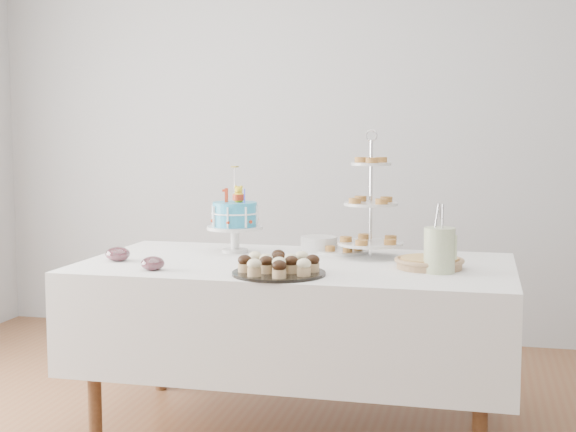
% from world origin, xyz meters
% --- Properties ---
extents(walls, '(5.04, 4.04, 2.70)m').
position_xyz_m(walls, '(0.00, 0.00, 1.35)').
color(walls, '#ABAEB1').
rests_on(walls, floor).
extents(table, '(1.92, 1.02, 0.77)m').
position_xyz_m(table, '(0.00, 0.30, 0.54)').
color(table, silver).
rests_on(table, floor).
extents(birthday_cake, '(0.27, 0.27, 0.42)m').
position_xyz_m(birthday_cake, '(-0.36, 0.52, 0.88)').
color(birthday_cake, silver).
rests_on(birthday_cake, table).
extents(cupcake_tray, '(0.39, 0.39, 0.09)m').
position_xyz_m(cupcake_tray, '(0.00, -0.03, 0.81)').
color(cupcake_tray, black).
rests_on(cupcake_tray, table).
extents(pie, '(0.30, 0.30, 0.05)m').
position_xyz_m(pie, '(0.59, 0.28, 0.80)').
color(pie, tan).
rests_on(pie, table).
extents(tiered_stand, '(0.31, 0.31, 0.60)m').
position_xyz_m(tiered_stand, '(0.30, 0.52, 1.02)').
color(tiered_stand, silver).
rests_on(tiered_stand, table).
extents(plate_stack, '(0.18, 0.18, 0.07)m').
position_xyz_m(plate_stack, '(0.03, 0.67, 0.81)').
color(plate_stack, silver).
rests_on(plate_stack, table).
extents(pastry_plate, '(0.26, 0.26, 0.04)m').
position_xyz_m(pastry_plate, '(0.15, 0.64, 0.79)').
color(pastry_plate, silver).
rests_on(pastry_plate, table).
extents(jam_bowl_a, '(0.10, 0.10, 0.06)m').
position_xyz_m(jam_bowl_a, '(-0.55, -0.04, 0.80)').
color(jam_bowl_a, silver).
rests_on(jam_bowl_a, table).
extents(jam_bowl_b, '(0.11, 0.11, 0.07)m').
position_xyz_m(jam_bowl_b, '(-0.80, 0.15, 0.80)').
color(jam_bowl_b, silver).
rests_on(jam_bowl_b, table).
extents(utensil_pitcher, '(0.14, 0.13, 0.29)m').
position_xyz_m(utensil_pitcher, '(0.64, 0.18, 0.87)').
color(utensil_pitcher, beige).
rests_on(utensil_pitcher, table).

